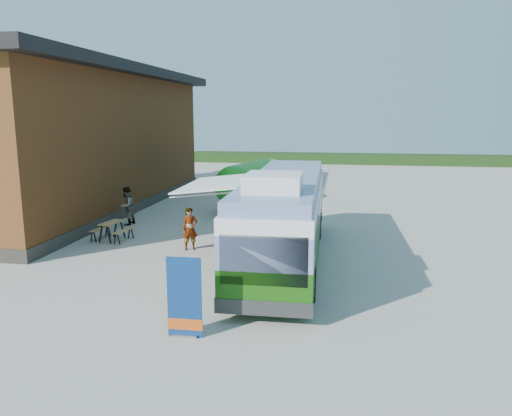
% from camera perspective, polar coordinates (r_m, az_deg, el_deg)
% --- Properties ---
extents(ground, '(100.00, 100.00, 0.00)m').
position_cam_1_polar(ground, '(16.17, -5.14, -7.55)').
color(ground, '#BCB7AD').
rests_on(ground, ground).
extents(barn, '(9.60, 21.20, 7.50)m').
position_cam_1_polar(barn, '(28.79, -20.68, 7.09)').
color(barn, brown).
rests_on(barn, ground).
extents(hedge, '(40.00, 3.00, 1.00)m').
position_cam_1_polar(hedge, '(53.18, 14.08, 5.44)').
color(hedge, '#264419').
rests_on(hedge, ground).
extents(bus, '(2.65, 11.36, 3.47)m').
position_cam_1_polar(bus, '(17.15, 3.31, -0.74)').
color(bus, '#206210').
rests_on(bus, ground).
extents(awning, '(2.72, 4.32, 0.52)m').
position_cam_1_polar(awning, '(17.40, -3.38, 2.32)').
color(awning, white).
rests_on(awning, ground).
extents(banner, '(0.83, 0.19, 1.90)m').
position_cam_1_polar(banner, '(11.67, -8.16, -10.88)').
color(banner, navy).
rests_on(banner, ground).
extents(picnic_table, '(1.51, 1.38, 0.77)m').
position_cam_1_polar(picnic_table, '(21.01, -16.16, -2.05)').
color(picnic_table, tan).
rests_on(picnic_table, ground).
extents(person_a, '(0.70, 0.61, 1.61)m').
position_cam_1_polar(person_a, '(18.91, -7.56, -2.38)').
color(person_a, '#999999').
rests_on(person_a, ground).
extents(person_b, '(0.79, 0.95, 1.77)m').
position_cam_1_polar(person_b, '(23.73, -14.56, 0.22)').
color(person_b, '#999999').
rests_on(person_b, ground).
extents(slurry_tanker, '(3.21, 6.73, 2.55)m').
position_cam_1_polar(slurry_tanker, '(26.97, -0.33, 3.05)').
color(slurry_tanker, '#1B991D').
rests_on(slurry_tanker, ground).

